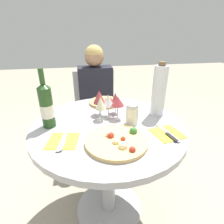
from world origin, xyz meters
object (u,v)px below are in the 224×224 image
object	(u,v)px
seated_diner	(97,113)
wine_bottle	(47,106)
chair_behind_diner	(96,115)
tall_carafe	(159,91)
pizza_large	(117,141)
dining_table	(108,147)

from	to	relation	value
seated_diner	wine_bottle	distance (m)	0.81
chair_behind_diner	tall_carafe	bearing A→B (deg)	115.23
seated_diner	wine_bottle	xyz separation A→B (m)	(-0.34, -0.64, 0.37)
chair_behind_diner	pizza_large	size ratio (longest dim) A/B	2.81
dining_table	pizza_large	bearing A→B (deg)	-86.58
dining_table	wine_bottle	bearing A→B (deg)	174.45
dining_table	seated_diner	distance (m)	0.67
pizza_large	tall_carafe	size ratio (longest dim) A/B	0.92
tall_carafe	chair_behind_diner	bearing A→B (deg)	115.23
seated_diner	pizza_large	bearing A→B (deg)	91.32
pizza_large	dining_table	bearing A→B (deg)	93.42
dining_table	wine_bottle	size ratio (longest dim) A/B	2.72
pizza_large	tall_carafe	bearing A→B (deg)	40.11
pizza_large	wine_bottle	world-z (taller)	wine_bottle
pizza_large	tall_carafe	xyz separation A→B (m)	(0.33, 0.28, 0.15)
pizza_large	wine_bottle	size ratio (longest dim) A/B	0.94
pizza_large	seated_diner	bearing A→B (deg)	91.32
pizza_large	wine_bottle	bearing A→B (deg)	146.24
chair_behind_diner	wine_bottle	bearing A→B (deg)	66.65
wine_bottle	tall_carafe	xyz separation A→B (m)	(0.69, 0.04, 0.04)
tall_carafe	dining_table	bearing A→B (deg)	-168.07
chair_behind_diner	tall_carafe	world-z (taller)	tall_carafe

